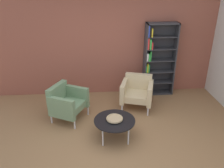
# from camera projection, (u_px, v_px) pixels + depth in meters

# --- Properties ---
(ground_plane) EXTENTS (8.32, 8.32, 0.00)m
(ground_plane) POSITION_uv_depth(u_px,v_px,m) (115.00, 150.00, 4.29)
(ground_plane) COLOR olive
(brick_back_panel) EXTENTS (6.40, 0.12, 2.90)m
(brick_back_panel) POSITION_uv_depth(u_px,v_px,m) (107.00, 40.00, 5.92)
(brick_back_panel) COLOR brown
(brick_back_panel) RESTS_ON ground_plane
(bookshelf_tall) EXTENTS (0.80, 0.30, 1.90)m
(bookshelf_tall) POSITION_uv_depth(u_px,v_px,m) (156.00, 60.00, 6.03)
(bookshelf_tall) COLOR #333338
(bookshelf_tall) RESTS_ON ground_plane
(coffee_table_low) EXTENTS (0.80, 0.80, 0.40)m
(coffee_table_low) POSITION_uv_depth(u_px,v_px,m) (115.00, 121.00, 4.48)
(coffee_table_low) COLOR black
(coffee_table_low) RESTS_ON ground_plane
(decorative_bowl) EXTENTS (0.32, 0.32, 0.05)m
(decorative_bowl) POSITION_uv_depth(u_px,v_px,m) (115.00, 118.00, 4.45)
(decorative_bowl) COLOR tan
(decorative_bowl) RESTS_ON coffee_table_low
(armchair_corner_red) EXTENTS (0.87, 0.83, 0.78)m
(armchair_corner_red) POSITION_uv_depth(u_px,v_px,m) (137.00, 91.00, 5.55)
(armchair_corner_red) COLOR #C6B289
(armchair_corner_red) RESTS_ON ground_plane
(armchair_spare_guest) EXTENTS (0.90, 0.92, 0.78)m
(armchair_spare_guest) POSITION_uv_depth(u_px,v_px,m) (67.00, 102.00, 5.09)
(armchair_spare_guest) COLOR slate
(armchair_spare_guest) RESTS_ON ground_plane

